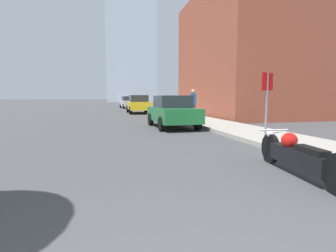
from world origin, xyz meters
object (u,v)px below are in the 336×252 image
Objects in this scene: parked_car_yellow at (138,104)px; stop_sign at (267,93)px; pedestrian at (193,103)px; parked_car_green at (172,111)px; motorcycle at (297,155)px; parked_car_silver at (128,102)px.

stop_sign is (2.42, -16.06, 0.76)m from parked_car_yellow.
parked_car_yellow is at bearing 106.06° from pedestrian.
stop_sign reaches higher than pedestrian.
stop_sign is at bearing -63.47° from parked_car_green.
parked_car_silver is at bearing 97.38° from motorcycle.
parked_car_yellow is (-0.51, 19.92, 0.46)m from motorcycle.
parked_car_silver is at bearing 96.78° from pedestrian.
parked_car_silver reaches higher than parked_car_green.
pedestrian reaches higher than parked_car_yellow.
stop_sign is 7.71m from pedestrian.
motorcycle is 1.25× the size of stop_sign.
pedestrian is at bearing -74.20° from parked_car_yellow.
stop_sign is 1.19× the size of pedestrian.
parked_car_yellow reaches higher than parked_car_silver.
motorcycle is at bearing -99.32° from pedestrian.
parked_car_green is at bearing -94.97° from parked_car_silver.
parked_car_green is at bearing 98.82° from motorcycle.
parked_car_silver is 20.02m from pedestrian.
parked_car_green is 11.83m from parked_car_yellow.
stop_sign is at bearing -89.89° from pedestrian.
parked_car_silver is (-0.47, 31.43, 0.42)m from motorcycle.
motorcycle is at bearing -89.04° from parked_car_green.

